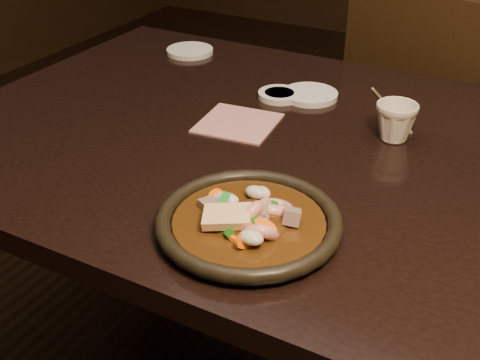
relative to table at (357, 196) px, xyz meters
The scene contains 10 objects.
table is the anchor object (origin of this frame).
chair 0.67m from the table, 90.20° to the left, with size 0.51×0.51×0.91m.
plate 0.30m from the table, 104.40° to the right, with size 0.27×0.27×0.03m.
stirfry 0.30m from the table, 104.15° to the right, with size 0.16×0.15×0.06m.
soy_dish 0.31m from the table, 144.22° to the left, with size 0.09×0.09×0.01m, color silver.
saucer_left 0.65m from the table, 150.11° to the left, with size 0.12×0.12×0.01m, color silver.
saucer_right 0.29m from the table, 131.78° to the left, with size 0.12×0.12×0.01m, color silver.
tea_cup 0.15m from the table, 74.06° to the left, with size 0.08×0.07×0.08m, color beige.
chopsticks 0.23m from the table, 93.57° to the left, with size 0.13×0.17×0.01m.
napkin 0.27m from the table, behind, with size 0.14×0.14×0.00m, color #B4736F.
Camera 1 is at (0.25, -0.90, 1.25)m, focal length 45.00 mm.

